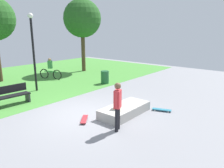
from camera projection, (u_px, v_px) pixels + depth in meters
ground_plane at (82, 114)px, 8.90m from camera, size 28.00×28.00×0.00m
concrete_ledge at (125, 110)px, 8.86m from camera, size 2.33×1.04×0.38m
backpack_on_ledge at (117, 105)px, 8.47m from camera, size 0.33×0.28×0.32m
skater_performing_trick at (118, 103)px, 7.26m from camera, size 0.40×0.31×1.70m
skateboard_by_ledge at (162, 110)px, 9.25m from camera, size 0.46×0.82×0.08m
skateboard_spare at (84, 119)px, 8.26m from camera, size 0.75×0.66×0.08m
park_bench_near_lamppost at (11, 95)px, 9.92m from camera, size 1.62×0.56×0.91m
tree_leaning_ash at (82, 19)px, 17.36m from camera, size 3.04×3.04×5.81m
lamp_post at (33, 45)px, 11.79m from camera, size 0.28×0.28×4.27m
trash_bin at (105, 77)px, 13.98m from camera, size 0.51×0.51×0.83m
cyclist_on_bicycle at (50, 70)px, 15.23m from camera, size 0.64×1.74×1.52m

